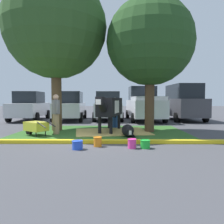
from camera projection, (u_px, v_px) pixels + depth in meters
name	position (u px, v px, depth m)	size (l,w,h in m)	color
ground_plane	(90.00, 140.00, 8.15)	(80.00, 80.00, 0.00)	#424247
grass_island	(102.00, 132.00, 10.05)	(7.47, 4.69, 0.02)	#2D5B23
curb_yellow	(98.00, 142.00, 7.56)	(8.67, 0.24, 0.12)	yellow
hay_bedding	(112.00, 132.00, 10.06)	(3.20, 2.40, 0.04)	tan
shade_tree_left	(56.00, 28.00, 10.33)	(4.73, 4.73, 7.19)	brown
shade_tree_right	(150.00, 42.00, 9.89)	(3.89, 3.89, 5.99)	#4C3823
cow_holstein	(109.00, 107.00, 10.09)	(1.18, 3.09, 1.59)	black
calf_lying	(128.00, 131.00, 8.92)	(0.55, 1.32, 0.48)	black
person_handler	(115.00, 112.00, 11.58)	(0.53, 0.34, 1.57)	#23478C
person_visitor_near	(56.00, 113.00, 9.41)	(0.34, 0.48, 1.70)	#9E7F5B
wheelbarrow	(36.00, 127.00, 9.03)	(1.46, 1.24, 0.63)	gold
bucket_blue	(77.00, 145.00, 6.65)	(0.34, 0.34, 0.26)	blue
bucket_orange	(98.00, 141.00, 7.03)	(0.28, 0.28, 0.31)	orange
bucket_pink	(132.00, 143.00, 6.79)	(0.28, 0.28, 0.29)	#EA3893
bucket_green	(145.00, 144.00, 6.79)	(0.31, 0.31, 0.26)	green
sedan_blue	(30.00, 106.00, 15.80)	(2.16, 4.47, 2.02)	silver
sedan_silver	(70.00, 106.00, 15.76)	(2.16, 4.47, 2.02)	silver
hatchback_white	(108.00, 106.00, 15.99)	(2.16, 4.47, 2.02)	silver
pickup_truck_black	(144.00, 104.00, 15.72)	(2.39, 5.48, 2.42)	silver
suv_dark_grey	(183.00, 102.00, 15.80)	(2.27, 4.67, 2.52)	#3D3D42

